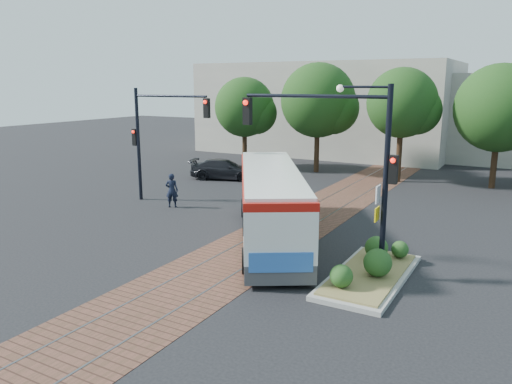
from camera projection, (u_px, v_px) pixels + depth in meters
ground at (256, 247)px, 19.40m from camera, size 120.00×120.00×0.00m
trackbed at (299, 222)px, 22.80m from camera, size 3.60×40.00×0.02m
tree_row at (399, 105)px, 31.76m from camera, size 26.40×5.60×7.67m
warehouses at (413, 112)px, 43.31m from camera, size 40.00×13.00×8.00m
city_bus at (271, 200)px, 20.16m from camera, size 7.47×10.32×2.87m
traffic_island at (371, 268)px, 16.25m from camera, size 2.20×5.20×1.13m
signal_pole_main at (349, 149)px, 15.97m from camera, size 5.49×0.46×6.00m
signal_pole_left at (154, 130)px, 25.99m from camera, size 4.99×0.34×6.00m
officer at (172, 190)px, 25.46m from camera, size 0.76×0.68×1.76m
parked_car at (224, 169)px, 33.05m from camera, size 4.88×3.23×1.31m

